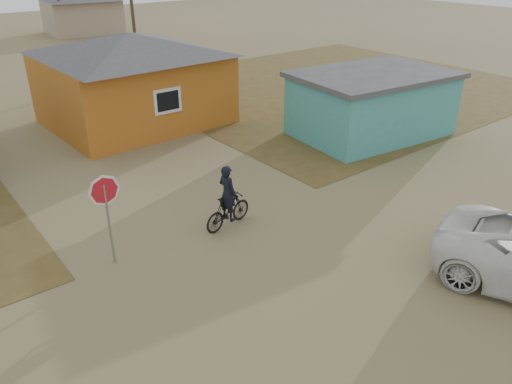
% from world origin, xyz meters
% --- Properties ---
extents(ground, '(120.00, 120.00, 0.00)m').
position_xyz_m(ground, '(0.00, 0.00, 0.00)').
color(ground, olive).
extents(grass_ne, '(20.00, 18.00, 0.00)m').
position_xyz_m(grass_ne, '(14.00, 13.00, 0.01)').
color(grass_ne, brown).
rests_on(grass_ne, ground).
extents(house_yellow, '(7.72, 6.76, 3.90)m').
position_xyz_m(house_yellow, '(2.50, 14.00, 2.00)').
color(house_yellow, '#BB661C').
rests_on(house_yellow, ground).
extents(shed_turquoise, '(6.71, 4.93, 2.60)m').
position_xyz_m(shed_turquoise, '(9.50, 6.50, 1.31)').
color(shed_turquoise, teal).
rests_on(shed_turquoise, ground).
extents(house_beige_east, '(6.95, 6.05, 3.60)m').
position_xyz_m(house_beige_east, '(10.00, 40.00, 1.86)').
color(house_beige_east, tan).
rests_on(house_beige_east, ground).
extents(utility_pole_near, '(1.40, 0.20, 8.00)m').
position_xyz_m(utility_pole_near, '(6.50, 22.00, 4.14)').
color(utility_pole_near, '#453B29').
rests_on(utility_pole_near, ground).
extents(stop_sign, '(0.75, 0.33, 2.40)m').
position_xyz_m(stop_sign, '(-2.93, 4.14, 1.77)').
color(stop_sign, gray).
rests_on(stop_sign, ground).
extents(cyclist, '(1.71, 0.73, 1.87)m').
position_xyz_m(cyclist, '(0.36, 3.82, 0.68)').
color(cyclist, black).
rests_on(cyclist, ground).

